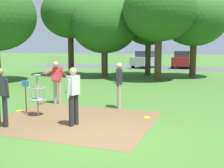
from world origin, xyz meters
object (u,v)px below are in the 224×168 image
(tree_mid_right, at_px, (70,14))
(parked_car_center_left, at_px, (183,59))
(player_throwing, at_px, (57,80))
(tree_far_right, at_px, (148,24))
(player_waiting_right, at_px, (73,93))
(frisbee_near_basket, at_px, (147,117))
(player_waiting_left, at_px, (119,83))
(frisbee_far_right, at_px, (19,111))
(player_foreground_watching, at_px, (1,94))
(parked_car_leftmost, at_px, (146,59))
(tree_near_left, at_px, (194,18))
(tree_mid_center, at_px, (159,11))
(tree_far_left, at_px, (104,25))
(disc_golf_basket, at_px, (36,93))

(tree_mid_right, height_order, parked_car_center_left, tree_mid_right)
(player_throwing, height_order, tree_far_right, tree_far_right)
(player_waiting_right, xyz_separation_m, frisbee_near_basket, (1.83, 1.61, -0.96))
(player_waiting_left, height_order, tree_mid_right, tree_mid_right)
(frisbee_near_basket, distance_m, frisbee_far_right, 4.58)
(player_foreground_watching, relative_size, tree_far_right, 0.29)
(tree_far_right, relative_size, parked_car_leftmost, 1.29)
(tree_near_left, height_order, parked_car_leftmost, tree_near_left)
(tree_mid_right, bearing_deg, player_waiting_left, -54.05)
(frisbee_far_right, height_order, tree_near_left, tree_near_left)
(player_foreground_watching, xyz_separation_m, player_waiting_right, (1.88, 0.84, 0.00))
(tree_mid_center, xyz_separation_m, tree_far_left, (-4.24, 0.89, -0.77))
(parked_car_center_left, bearing_deg, player_foreground_watching, -95.80)
(player_waiting_left, xyz_separation_m, tree_far_left, (-4.49, 10.05, 2.95))
(player_waiting_right, bearing_deg, tree_near_left, 81.08)
(player_throwing, relative_size, tree_mid_right, 0.25)
(player_foreground_watching, distance_m, frisbee_far_right, 2.21)
(player_waiting_right, bearing_deg, tree_mid_center, 88.79)
(frisbee_near_basket, xyz_separation_m, parked_car_leftmost, (-5.04, 21.73, 0.91))
(player_waiting_left, relative_size, parked_car_leftmost, 0.38)
(frisbee_near_basket, distance_m, tree_mid_center, 11.37)
(disc_golf_basket, relative_size, tree_mid_right, 0.20)
(tree_far_left, xyz_separation_m, parked_car_leftmost, (0.77, 10.60, -2.99))
(disc_golf_basket, bearing_deg, parked_car_leftmost, 93.68)
(disc_golf_basket, bearing_deg, frisbee_near_basket, 14.21)
(player_waiting_left, height_order, tree_far_left, tree_far_left)
(player_foreground_watching, height_order, frisbee_near_basket, player_foreground_watching)
(frisbee_far_right, distance_m, tree_mid_right, 13.70)
(player_throwing, bearing_deg, tree_far_right, 85.71)
(tree_near_left, bearing_deg, frisbee_far_right, -109.94)
(frisbee_far_right, xyz_separation_m, tree_mid_center, (2.96, 10.88, 4.67))
(frisbee_near_basket, relative_size, parked_car_center_left, 0.05)
(frisbee_far_right, bearing_deg, player_waiting_left, 28.16)
(tree_far_right, xyz_separation_m, parked_car_leftmost, (-2.03, 8.18, -3.17))
(player_waiting_right, xyz_separation_m, tree_far_right, (-1.18, 15.16, 3.12))
(player_foreground_watching, xyz_separation_m, tree_near_left, (4.21, 15.71, 3.45))
(frisbee_near_basket, bearing_deg, player_foreground_watching, -146.53)
(parked_car_leftmost, bearing_deg, disc_golf_basket, -86.32)
(parked_car_leftmost, bearing_deg, frisbee_near_basket, -76.94)
(tree_mid_right, relative_size, parked_car_center_left, 1.60)
(tree_mid_right, relative_size, tree_far_left, 1.13)
(player_waiting_right, height_order, frisbee_near_basket, player_waiting_right)
(disc_golf_basket, xyz_separation_m, player_throwing, (-0.36, 1.95, 0.23))
(frisbee_far_right, distance_m, tree_far_left, 12.46)
(frisbee_far_right, bearing_deg, parked_car_leftmost, 91.31)
(player_foreground_watching, bearing_deg, frisbee_far_right, 114.54)
(tree_far_left, bearing_deg, parked_car_leftmost, 85.85)
(player_foreground_watching, relative_size, parked_car_center_left, 0.40)
(parked_car_center_left, bearing_deg, disc_golf_basket, -95.90)
(parked_car_leftmost, distance_m, parked_car_center_left, 4.04)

